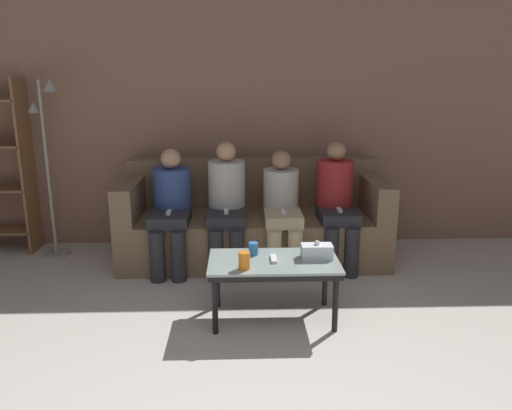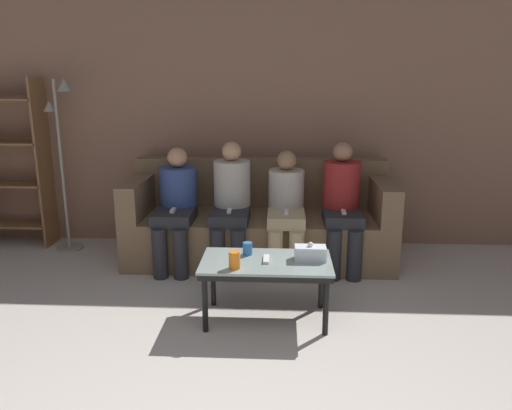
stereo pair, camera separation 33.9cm
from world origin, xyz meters
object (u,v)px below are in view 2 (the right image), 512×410
Objects in this scene: seated_person_mid_right at (286,207)px; cup_near_right at (248,249)px; cup_near_left at (234,260)px; tissue_box at (310,253)px; seated_person_left_end at (176,203)px; game_remote at (266,259)px; standing_lamp at (62,147)px; coffee_table at (266,267)px; couch at (260,224)px; seated_person_right_end at (342,202)px; seated_person_mid_left at (231,201)px.

cup_near_right is at bearing -107.28° from seated_person_mid_right.
tissue_box reaches higher than cup_near_left.
cup_near_left is 0.54× the size of tissue_box.
cup_near_right is 1.17m from seated_person_left_end.
game_remote is 0.14× the size of seated_person_mid_right.
standing_lamp reaches higher than cup_near_left.
cup_near_right is at bearing 140.50° from coffee_table.
coffee_table is (0.10, -1.27, 0.07)m from couch.
coffee_table is 0.06m from game_remote.
cup_near_right is 0.09× the size of seated_person_mid_right.
seated_person_right_end reaches higher than cup_near_left.
cup_near_left is at bearing -94.24° from couch.
tissue_box reaches higher than cup_near_right.
seated_person_mid_left is 0.50m from seated_person_mid_right.
seated_person_mid_left is at bearing 108.46° from coffee_table.
seated_person_right_end is (2.67, -0.35, -0.42)m from standing_lamp.
tissue_box is at bearing -71.54° from couch.
couch is at bearing 85.76° from cup_near_left.
seated_person_mid_right reaches higher than cup_near_left.
game_remote is at bearing 84.64° from coffee_table.
cup_near_left is at bearing -124.98° from seated_person_right_end.
seated_person_mid_right is (0.15, 1.03, 0.17)m from coffee_table.
coffee_table is 0.85× the size of seated_person_left_end.
seated_person_mid_left is at bearing 102.75° from cup_near_right.
cup_near_right is at bearing -77.25° from seated_person_mid_left.
game_remote is at bearing -174.24° from tissue_box.
cup_near_left reaches higher than cup_near_right.
seated_person_mid_left reaches higher than coffee_table.
tissue_box is 1.54m from seated_person_left_end.
seated_person_left_end reaches higher than cup_near_right.
couch is 2.15× the size of seated_person_mid_left.
tissue_box reaches higher than coffee_table.
standing_lamp is (-1.89, 1.30, 0.54)m from cup_near_right.
seated_person_left_end is (-1.16, 1.01, 0.09)m from tissue_box.
seated_person_mid_right is at bearing -176.71° from seated_person_right_end.
cup_near_right is (-0.14, 0.12, 0.09)m from coffee_table.
game_remote is 0.09× the size of standing_lamp.
couch is at bearing 136.41° from seated_person_mid_right.
standing_lamp reaches higher than seated_person_mid_left.
seated_person_mid_right is at bearing 81.98° from game_remote.
standing_lamp is 1.48× the size of seated_person_mid_left.
couch is 0.43m from seated_person_mid_left.
game_remote reaches higher than coffee_table.
seated_person_right_end is (0.78, 0.95, 0.12)m from cup_near_right.
seated_person_right_end is at bearing 72.05° from tissue_box.
cup_near_left is 0.10× the size of seated_person_mid_left.
cup_near_right is 0.46m from tissue_box.
game_remote is 1.05m from seated_person_mid_right.
couch is at bearing 40.63° from seated_person_mid_left.
tissue_box is (0.41, -1.24, 0.16)m from couch.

